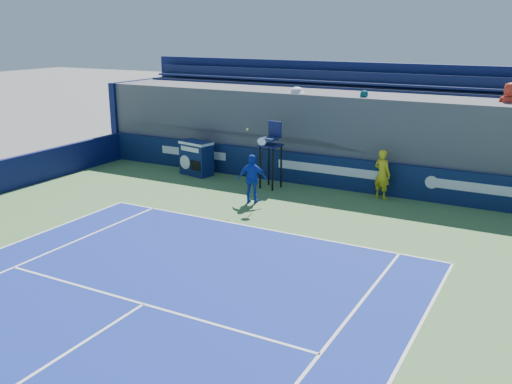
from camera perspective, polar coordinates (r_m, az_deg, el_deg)
The scene contains 6 objects.
ball_person at distance 20.24m, azimuth 12.50°, elevation 1.76°, with size 0.64×0.42×1.75m, color yellow.
back_hoarding at distance 21.39m, azimuth 7.21°, elevation 2.01°, with size 20.40×0.21×1.20m.
match_clock at distance 23.14m, azimuth -5.98°, elevation 3.49°, with size 1.44×0.97×1.40m.
umpire_chair at distance 20.97m, azimuth 1.53°, elevation 4.45°, with size 0.79×0.79×2.48m.
tennis_player at distance 19.24m, azimuth -0.35°, elevation 1.32°, with size 1.06×0.68×2.57m.
stadium_seating at distance 23.00m, azimuth 9.22°, elevation 6.08°, with size 21.00×4.05×4.40m.
Camera 1 is at (7.49, -2.25, 5.80)m, focal length 40.00 mm.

